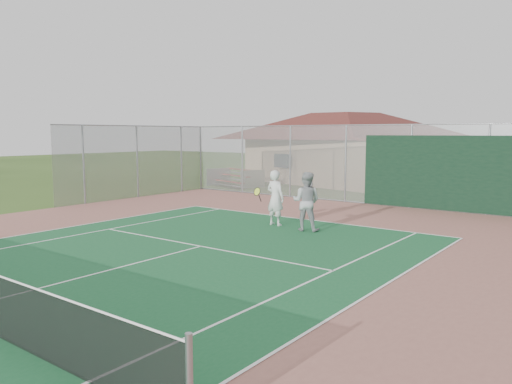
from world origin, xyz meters
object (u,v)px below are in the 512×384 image
clubhouse (345,141)px  player_grey_back (306,202)px  bleachers (235,177)px  player_white_front (275,198)px

clubhouse → player_grey_back: size_ratio=7.25×
bleachers → player_grey_back: (10.47, -9.11, 0.40)m
clubhouse → player_white_front: 16.11m
clubhouse → player_grey_back: clubhouse is taller
clubhouse → bleachers: bearing=-109.6°
bleachers → player_grey_back: bearing=-24.1°
player_white_front → player_grey_back: size_ratio=0.99×
bleachers → player_grey_back: 13.89m
bleachers → player_white_front: player_white_front is taller
clubhouse → bleachers: 7.68m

